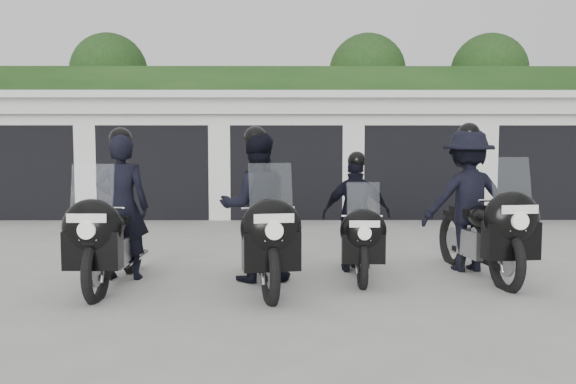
{
  "coord_description": "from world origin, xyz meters",
  "views": [
    {
      "loc": [
        -0.03,
        -8.66,
        1.81
      ],
      "look_at": [
        0.01,
        0.61,
        1.05
      ],
      "focal_mm": 38.0,
      "sensor_mm": 36.0,
      "label": 1
    }
  ],
  "objects_px": {
    "police_bike_c": "(357,221)",
    "police_bike_d": "(473,207)",
    "police_bike_b": "(258,216)",
    "police_bike_a": "(115,221)"
  },
  "relations": [
    {
      "from": "police_bike_a",
      "to": "police_bike_b",
      "type": "relative_size",
      "value": 1.0
    },
    {
      "from": "police_bike_a",
      "to": "police_bike_d",
      "type": "bearing_deg",
      "value": 8.72
    },
    {
      "from": "police_bike_a",
      "to": "police_bike_c",
      "type": "relative_size",
      "value": 1.19
    },
    {
      "from": "police_bike_a",
      "to": "police_bike_c",
      "type": "xyz_separation_m",
      "value": [
        3.14,
        0.61,
        -0.08
      ]
    },
    {
      "from": "police_bike_a",
      "to": "police_bike_c",
      "type": "distance_m",
      "value": 3.2
    },
    {
      "from": "police_bike_b",
      "to": "police_bike_c",
      "type": "distance_m",
      "value": 1.46
    },
    {
      "from": "police_bike_d",
      "to": "police_bike_a",
      "type": "bearing_deg",
      "value": -179.72
    },
    {
      "from": "police_bike_c",
      "to": "police_bike_d",
      "type": "xyz_separation_m",
      "value": [
        1.6,
        0.05,
        0.18
      ]
    },
    {
      "from": "police_bike_a",
      "to": "police_bike_d",
      "type": "xyz_separation_m",
      "value": [
        4.74,
        0.66,
        0.1
      ]
    },
    {
      "from": "police_bike_c",
      "to": "police_bike_d",
      "type": "bearing_deg",
      "value": 3.59
    }
  ]
}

